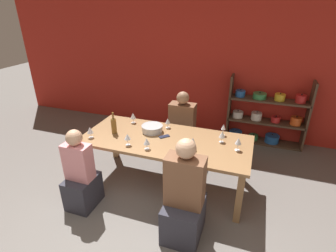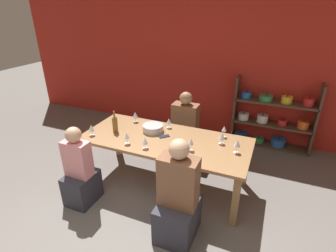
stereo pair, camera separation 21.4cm
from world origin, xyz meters
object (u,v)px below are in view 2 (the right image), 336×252
object	(u,v)px
wine_glass_empty_a	(145,141)
wine_glass_red_a	(222,136)
shelf_unit	(271,121)
wine_glass_white_a	(169,121)
person_near_b	(178,203)
wine_glass_empty_b	(91,128)
wine_glass_empty_e	(224,129)
person_far_a	(185,134)
cell_phone	(164,136)
mixing_bowl	(153,128)
wine_bottle_green	(115,123)
wine_glass_empty_c	(127,136)
wine_glass_red_c	(191,142)
person_near_a	(80,175)
wine_glass_red_b	(237,143)
wine_glass_empty_d	(135,115)
dining_table	(165,144)

from	to	relation	value
wine_glass_empty_a	wine_glass_red_a	distance (m)	1.00
shelf_unit	wine_glass_white_a	bearing A→B (deg)	-133.65
wine_glass_empty_a	person_near_b	xyz separation A→B (m)	(0.64, -0.48, -0.40)
wine_glass_empty_a	wine_glass_empty_b	world-z (taller)	wine_glass_empty_b
wine_glass_empty_a	wine_glass_empty_e	distance (m)	1.11
shelf_unit	person_far_a	distance (m)	1.61
wine_glass_empty_e	person_near_b	size ratio (longest dim) A/B	0.13
wine_glass_empty_b	cell_phone	bearing A→B (deg)	20.48
mixing_bowl	wine_bottle_green	distance (m)	0.55
wine_glass_empty_c	cell_phone	distance (m)	0.54
wine_bottle_green	person_far_a	bearing A→B (deg)	52.11
wine_glass_white_a	wine_glass_red_c	xyz separation A→B (m)	(0.51, -0.50, 0.02)
wine_glass_white_a	wine_glass_empty_b	size ratio (longest dim) A/B	0.93
wine_glass_empty_e	person_near_b	distance (m)	1.28
shelf_unit	wine_glass_empty_c	xyz separation A→B (m)	(-1.71, -2.12, 0.36)
wine_glass_red_c	person_near_b	distance (m)	0.78
wine_bottle_green	wine_glass_empty_e	xyz separation A→B (m)	(1.47, 0.44, -0.01)
person_near_a	person_near_b	xyz separation A→B (m)	(1.37, -0.04, 0.05)
wine_glass_empty_e	person_near_a	size ratio (longest dim) A/B	0.15
shelf_unit	cell_phone	size ratio (longest dim) A/B	8.92
mixing_bowl	wine_glass_empty_a	xyz separation A→B (m)	(0.13, -0.49, 0.06)
shelf_unit	wine_bottle_green	world-z (taller)	shelf_unit
shelf_unit	wine_bottle_green	distance (m)	2.80
wine_glass_empty_c	person_far_a	xyz separation A→B (m)	(0.39, 1.19, -0.45)
wine_glass_empty_c	wine_glass_empty_e	bearing A→B (deg)	31.50
person_near_b	person_near_a	bearing A→B (deg)	178.19
wine_glass_empty_a	wine_glass_red_b	size ratio (longest dim) A/B	0.86
wine_glass_empty_a	wine_glass_empty_b	distance (m)	0.86
wine_glass_red_c	wine_glass_empty_d	xyz separation A→B (m)	(-1.07, 0.50, -0.01)
wine_bottle_green	wine_glass_empty_a	xyz separation A→B (m)	(0.62, -0.26, -0.02)
cell_phone	person_far_a	distance (m)	0.88
wine_glass_empty_c	person_near_b	distance (m)	1.12
mixing_bowl	wine_bottle_green	size ratio (longest dim) A/B	0.97
wine_glass_empty_a	wine_glass_empty_d	xyz separation A→B (m)	(-0.52, 0.67, 0.01)
dining_table	cell_phone	bearing A→B (deg)	126.68
wine_bottle_green	wine_glass_empty_d	distance (m)	0.42
wine_glass_red_c	person_near_a	size ratio (longest dim) A/B	0.16
shelf_unit	wine_glass_empty_b	bearing A→B (deg)	-137.37
wine_glass_empty_e	wine_glass_empty_d	bearing A→B (deg)	-178.66
wine_bottle_green	wine_glass_empty_c	world-z (taller)	wine_bottle_green
wine_glass_red_a	wine_glass_red_b	bearing A→B (deg)	-34.41
shelf_unit	wine_glass_red_b	bearing A→B (deg)	-100.74
wine_glass_empty_e	person_far_a	xyz separation A→B (m)	(-0.74, 0.50, -0.45)
wine_bottle_green	wine_glass_red_b	xyz separation A→B (m)	(1.71, 0.09, -0.00)
wine_glass_red_a	wine_glass_red_c	size ratio (longest dim) A/B	0.93
mixing_bowl	person_near_a	size ratio (longest dim) A/B	0.28
wine_glass_empty_a	cell_phone	xyz separation A→B (m)	(0.09, 0.39, -0.10)
wine_glass_empty_c	wine_glass_empty_d	size ratio (longest dim) A/B	0.98
wine_glass_empty_a	wine_glass_empty_e	world-z (taller)	wine_glass_empty_e
wine_glass_red_a	wine_glass_white_a	bearing A→B (deg)	167.52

